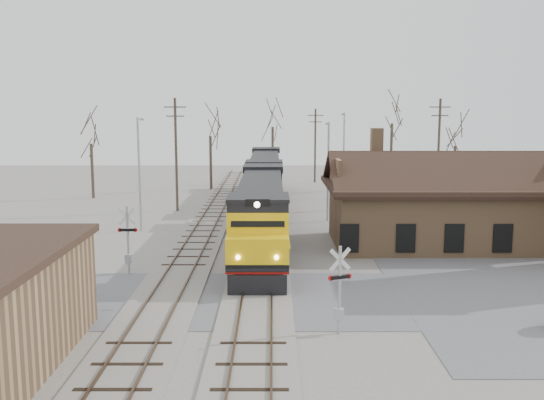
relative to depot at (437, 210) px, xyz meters
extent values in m
plane|color=gray|center=(-11.99, -12.00, -2.41)|extent=(140.00, 140.00, 0.00)
cube|color=#5A5A5E|center=(-11.99, -12.00, -2.39)|extent=(60.00, 9.00, 0.03)
cube|color=gray|center=(-11.99, 3.00, -2.35)|extent=(3.40, 90.00, 0.12)
cube|color=#473323|center=(-12.71, 3.00, -2.24)|extent=(0.08, 90.00, 0.14)
cube|color=#473323|center=(-11.27, 3.00, -2.24)|extent=(0.08, 90.00, 0.14)
cube|color=gray|center=(-16.49, 3.00, -2.35)|extent=(3.40, 90.00, 0.12)
cube|color=#473323|center=(-17.21, 3.00, -2.24)|extent=(0.08, 90.00, 0.14)
cube|color=#473323|center=(-15.77, 3.00, -2.24)|extent=(0.08, 90.00, 0.14)
cube|color=#9E7752|center=(0.01, 0.00, -0.41)|extent=(14.00, 8.00, 4.00)
cube|color=black|center=(0.01, 0.00, 1.69)|extent=(15.20, 9.20, 0.30)
cube|color=black|center=(0.01, -2.30, 2.69)|extent=(15.00, 4.71, 2.66)
cube|color=black|center=(0.01, 2.30, 2.69)|extent=(15.00, 4.71, 2.66)
cube|color=#9E7752|center=(-3.99, 1.50, 4.39)|extent=(0.80, 0.80, 2.20)
cube|color=black|center=(-11.99, -7.97, -1.83)|extent=(2.63, 4.21, 1.05)
cube|color=black|center=(-11.99, 5.71, -1.83)|extent=(2.63, 4.21, 1.05)
cube|color=black|center=(-11.99, -1.13, -0.99)|extent=(3.16, 21.05, 0.37)
cube|color=maroon|center=(-11.99, -1.13, -1.22)|extent=(3.18, 21.05, 0.13)
cube|color=black|center=(-11.99, 0.18, 0.65)|extent=(2.74, 15.26, 2.95)
cube|color=black|center=(-11.99, -8.92, 0.65)|extent=(3.16, 2.95, 2.95)
cube|color=yellow|center=(-11.99, -10.71, -0.25)|extent=(3.16, 1.89, 1.47)
cube|color=black|center=(-11.99, -11.76, -1.83)|extent=(2.95, 0.25, 1.05)
cylinder|color=#FFF2CC|center=(-11.99, -11.68, 2.22)|extent=(0.29, 0.10, 0.29)
cube|color=black|center=(-11.99, 13.57, -1.83)|extent=(2.63, 4.21, 1.05)
cube|color=black|center=(-11.99, 27.26, -1.83)|extent=(2.63, 4.21, 1.05)
cube|color=black|center=(-11.99, 20.42, -0.99)|extent=(3.16, 21.05, 0.37)
cube|color=maroon|center=(-11.99, 20.42, -1.22)|extent=(3.18, 21.05, 0.13)
cube|color=black|center=(-11.99, 21.73, 0.65)|extent=(2.74, 15.26, 2.95)
cube|color=black|center=(-11.99, 12.63, 0.65)|extent=(3.16, 2.95, 2.95)
cube|color=black|center=(-11.99, 10.84, -0.25)|extent=(3.16, 1.89, 1.47)
cube|color=black|center=(-11.99, 9.79, -1.83)|extent=(2.95, 0.25, 1.05)
cylinder|color=#A5A8AD|center=(-8.47, -16.65, -0.55)|extent=(0.13, 0.13, 3.71)
cube|color=silver|center=(-8.47, -16.65, 0.75)|extent=(0.92, 0.40, 0.97)
cube|color=silver|center=(-8.47, -16.65, 0.75)|extent=(0.92, 0.40, 0.97)
cube|color=black|center=(-8.47, -16.65, 0.00)|extent=(0.83, 0.45, 0.14)
cylinder|color=#B20C0C|center=(-8.86, -16.80, 0.00)|extent=(0.24, 0.16, 0.22)
cylinder|color=#B20C0C|center=(-8.09, -16.49, 0.00)|extent=(0.24, 0.16, 0.22)
cube|color=#A5A8AD|center=(-8.47, -16.65, -1.57)|extent=(0.37, 0.28, 0.46)
cylinder|color=#A5A8AD|center=(-19.36, -7.45, -0.47)|extent=(0.14, 0.14, 3.87)
cube|color=silver|center=(-19.36, -7.45, 0.88)|extent=(1.01, 0.05, 1.01)
cube|color=silver|center=(-19.36, -7.45, 0.88)|extent=(1.01, 0.05, 1.01)
cube|color=black|center=(-19.36, -7.45, 0.11)|extent=(0.87, 0.16, 0.15)
cylinder|color=#B20C0C|center=(-18.93, -7.45, 0.11)|extent=(0.23, 0.08, 0.23)
cylinder|color=#B20C0C|center=(-19.80, -7.46, 0.11)|extent=(0.23, 0.08, 0.23)
cube|color=#A5A8AD|center=(-19.36, -7.45, -1.54)|extent=(0.39, 0.29, 0.48)
cylinder|color=#A5A8AD|center=(-21.27, 4.60, 1.89)|extent=(0.18, 0.18, 8.59)
cylinder|color=#A5A8AD|center=(-21.27, 5.50, 6.08)|extent=(0.12, 1.80, 0.12)
cube|color=#A5A8AD|center=(-21.27, 6.30, 5.98)|extent=(0.25, 0.50, 0.12)
cylinder|color=#A5A8AD|center=(-6.68, 8.62, 1.67)|extent=(0.18, 0.18, 8.15)
cylinder|color=#A5A8AD|center=(-6.68, 9.52, 5.64)|extent=(0.12, 1.80, 0.12)
cube|color=#A5A8AD|center=(-6.68, 10.32, 5.54)|extent=(0.25, 0.50, 0.12)
cylinder|color=#A5A8AD|center=(-3.94, 21.29, 2.00)|extent=(0.18, 0.18, 8.81)
cylinder|color=#A5A8AD|center=(-3.94, 22.19, 6.30)|extent=(0.12, 1.80, 0.12)
cube|color=#A5A8AD|center=(-3.94, 22.99, 6.20)|extent=(0.25, 0.50, 0.12)
cylinder|color=#382D23|center=(-19.92, 13.76, 2.67)|extent=(0.24, 0.24, 10.16)
cube|color=#382D23|center=(-19.92, 13.76, 6.95)|extent=(2.00, 0.10, 0.10)
cube|color=#382D23|center=(-19.92, 13.76, 6.15)|extent=(1.60, 0.10, 0.10)
cylinder|color=#382D23|center=(-5.90, 35.20, 2.18)|extent=(0.24, 0.24, 9.17)
cube|color=#382D23|center=(-5.90, 35.20, 5.97)|extent=(2.00, 0.10, 0.10)
cube|color=#382D23|center=(-5.90, 35.20, 5.17)|extent=(1.60, 0.10, 0.10)
cylinder|color=#382D23|center=(4.59, 17.07, 2.68)|extent=(0.24, 0.24, 10.17)
cube|color=#382D23|center=(4.59, 17.07, 6.96)|extent=(2.00, 0.10, 0.10)
cube|color=#382D23|center=(4.59, 17.07, 6.16)|extent=(1.60, 0.10, 0.10)
cylinder|color=#382D23|center=(-29.91, 21.66, 0.42)|extent=(0.32, 0.32, 5.65)
cylinder|color=#382D23|center=(-18.32, 28.39, 0.65)|extent=(0.32, 0.32, 6.12)
cylinder|color=#382D23|center=(-11.23, 34.99, 1.08)|extent=(0.32, 0.32, 6.97)
cylinder|color=#382D23|center=(2.41, 28.94, 1.37)|extent=(0.32, 0.32, 7.54)
cylinder|color=#382D23|center=(8.65, 25.26, 0.20)|extent=(0.32, 0.32, 5.22)
camera|label=1|loc=(-11.23, -40.69, 6.86)|focal=40.00mm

